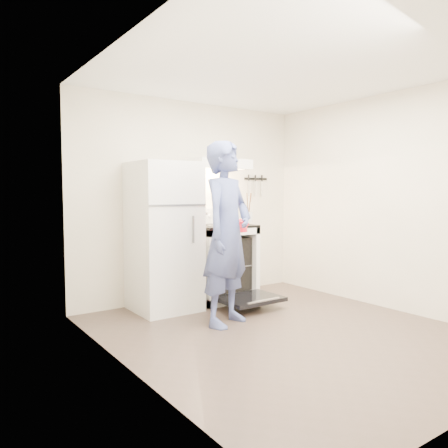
{
  "coord_description": "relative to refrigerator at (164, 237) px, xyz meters",
  "views": [
    {
      "loc": [
        -2.88,
        -3.03,
        1.35
      ],
      "look_at": [
        -0.05,
        1.0,
        1.0
      ],
      "focal_mm": 35.0,
      "sensor_mm": 36.0,
      "label": 1
    }
  ],
  "objects": [
    {
      "name": "floor",
      "position": [
        0.58,
        -1.45,
        -0.85
      ],
      "size": [
        3.6,
        3.6,
        0.0
      ],
      "primitive_type": "plane",
      "color": "#493A32",
      "rests_on": "ground"
    },
    {
      "name": "back_wall",
      "position": [
        0.58,
        0.35,
        0.4
      ],
      "size": [
        3.2,
        0.02,
        2.5
      ],
      "primitive_type": "cube",
      "color": "#EEE1CA",
      "rests_on": "ground"
    },
    {
      "name": "refrigerator",
      "position": [
        0.0,
        0.0,
        0.0
      ],
      "size": [
        0.7,
        0.7,
        1.7
      ],
      "primitive_type": "cube",
      "color": "white",
      "rests_on": "floor"
    },
    {
      "name": "stove_body",
      "position": [
        0.81,
        0.02,
        -0.39
      ],
      "size": [
        0.76,
        0.65,
        0.92
      ],
      "primitive_type": "cube",
      "color": "white",
      "rests_on": "floor"
    },
    {
      "name": "cooktop",
      "position": [
        0.81,
        0.02,
        0.09
      ],
      "size": [
        0.76,
        0.65,
        0.03
      ],
      "primitive_type": "cube",
      "color": "black",
      "rests_on": "stove_body"
    },
    {
      "name": "backsplash",
      "position": [
        0.81,
        0.31,
        0.2
      ],
      "size": [
        0.76,
        0.07,
        0.2
      ],
      "primitive_type": "cube",
      "color": "white",
      "rests_on": "cooktop"
    },
    {
      "name": "oven_door",
      "position": [
        0.81,
        -0.57,
        -0.72
      ],
      "size": [
        0.7,
        0.54,
        0.04
      ],
      "primitive_type": "cube",
      "color": "black",
      "rests_on": "floor"
    },
    {
      "name": "oven_rack",
      "position": [
        0.81,
        0.02,
        -0.41
      ],
      "size": [
        0.6,
        0.52,
        0.01
      ],
      "primitive_type": "cube",
      "color": "slate",
      "rests_on": "stove_body"
    },
    {
      "name": "range_hood",
      "position": [
        0.81,
        0.1,
        0.86
      ],
      "size": [
        0.76,
        0.5,
        0.12
      ],
      "primitive_type": "cube",
      "color": "white",
      "rests_on": "back_wall"
    },
    {
      "name": "knife_strip",
      "position": [
        1.63,
        0.33,
        0.7
      ],
      "size": [
        0.4,
        0.02,
        0.03
      ],
      "primitive_type": "cube",
      "color": "black",
      "rests_on": "back_wall"
    },
    {
      "name": "pizza_stone",
      "position": [
        0.85,
        -0.03,
        -0.4
      ],
      "size": [
        0.3,
        0.3,
        0.02
      ],
      "primitive_type": "cylinder",
      "color": "#93744C",
      "rests_on": "oven_rack"
    },
    {
      "name": "tea_kettle",
      "position": [
        0.61,
        0.24,
        0.24
      ],
      "size": [
        0.23,
        0.19,
        0.28
      ],
      "primitive_type": null,
      "color": "silver",
      "rests_on": "cooktop"
    },
    {
      "name": "utensil_jar",
      "position": [
        1.13,
        -0.14,
        0.2
      ],
      "size": [
        0.1,
        0.1,
        0.13
      ],
      "primitive_type": "cylinder",
      "rotation": [
        0.0,
        0.0,
        -0.07
      ],
      "color": "silver",
      "rests_on": "cooktop"
    },
    {
      "name": "person",
      "position": [
        0.28,
        -0.87,
        0.09
      ],
      "size": [
        0.81,
        0.69,
        1.88
      ],
      "primitive_type": "imported",
      "rotation": [
        0.0,
        0.0,
        0.41
      ],
      "color": "navy",
      "rests_on": "floor"
    },
    {
      "name": "dutch_oven",
      "position": [
        0.62,
        -0.57,
        0.12
      ],
      "size": [
        0.31,
        0.24,
        0.21
      ],
      "primitive_type": null,
      "color": "red",
      "rests_on": "person"
    }
  ]
}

